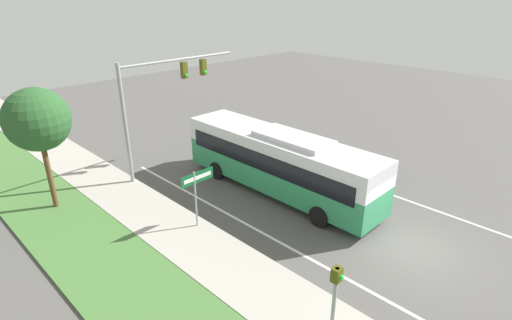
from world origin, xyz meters
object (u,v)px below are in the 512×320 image
(bus, at_px, (279,160))
(pedestrian_signal, at_px, (335,293))
(signal_gantry, at_px, (161,91))
(street_sign, at_px, (197,187))

(bus, distance_m, pedestrian_signal, 9.79)
(bus, xyz_separation_m, pedestrian_signal, (-6.20, -7.57, 0.07))
(bus, distance_m, signal_gantry, 7.39)
(signal_gantry, bearing_deg, street_sign, -111.98)
(signal_gantry, relative_size, pedestrian_signal, 2.68)
(bus, distance_m, street_sign, 5.00)
(signal_gantry, xyz_separation_m, pedestrian_signal, (-3.65, -13.89, -2.79))
(pedestrian_signal, bearing_deg, bus, 50.68)
(bus, bearing_deg, signal_gantry, 112.00)
(signal_gantry, bearing_deg, pedestrian_signal, -104.71)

